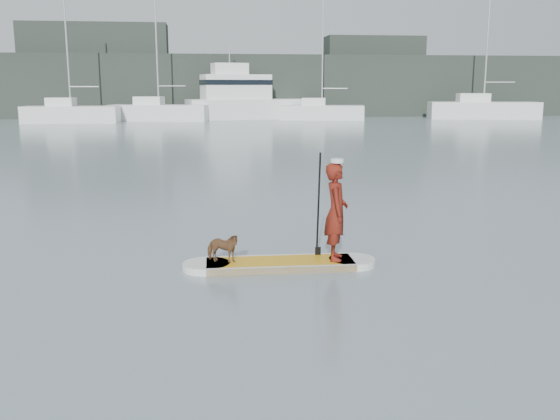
{
  "coord_description": "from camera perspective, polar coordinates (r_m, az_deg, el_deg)",
  "views": [
    {
      "loc": [
        0.15,
        -10.73,
        3.05
      ],
      "look_at": [
        1.42,
        -0.58,
        1.0
      ],
      "focal_mm": 40.0,
      "sensor_mm": 36.0,
      "label": 1
    }
  ],
  "objects": [
    {
      "name": "motor_yacht_a",
      "position": [
        58.51,
        -3.46,
        10.14
      ],
      "size": [
        11.58,
        5.64,
        6.67
      ],
      "rotation": [
        0.0,
        0.0,
        0.21
      ],
      "color": "white",
      "rests_on": "ground"
    },
    {
      "name": "white_cap",
      "position": [
        10.46,
        5.24,
        4.51
      ],
      "size": [
        0.22,
        0.22,
        0.07
      ],
      "primitive_type": "cylinder",
      "color": "silver",
      "rests_on": "paddler"
    },
    {
      "name": "shore_building_east",
      "position": [
        67.16,
        8.46,
        12.0
      ],
      "size": [
        10.0,
        4.0,
        8.0
      ],
      "primitive_type": "cube",
      "color": "black",
      "rests_on": "ground"
    },
    {
      "name": "ground",
      "position": [
        11.16,
        -7.66,
        -4.64
      ],
      "size": [
        140.0,
        140.0,
        0.0
      ],
      "primitive_type": "plane",
      "color": "slate",
      "rests_on": "ground"
    },
    {
      "name": "paddle",
      "position": [
        10.87,
        3.52,
        -0.66
      ],
      "size": [
        0.1,
        0.3,
        2.0
      ],
      "rotation": [
        0.0,
        0.0,
        -0.02
      ],
      "color": "black",
      "rests_on": "ground"
    },
    {
      "name": "paddler",
      "position": [
        10.59,
        5.16,
        -0.15
      ],
      "size": [
        0.5,
        0.67,
        1.66
      ],
      "primitive_type": "imported",
      "rotation": [
        0.0,
        0.0,
        1.39
      ],
      "color": "maroon",
      "rests_on": "paddleboard"
    },
    {
      "name": "paddleboard",
      "position": [
        10.66,
        0.0,
        -4.96
      ],
      "size": [
        3.3,
        0.84,
        0.12
      ],
      "rotation": [
        0.0,
        0.0,
        -0.02
      ],
      "color": "gold",
      "rests_on": "ground"
    },
    {
      "name": "sailboat_c",
      "position": [
        55.12,
        -18.62,
        8.41
      ],
      "size": [
        7.84,
        2.99,
        11.07
      ],
      "rotation": [
        0.0,
        0.0,
        -0.06
      ],
      "color": "white",
      "rests_on": "ground"
    },
    {
      "name": "dog",
      "position": [
        10.53,
        -5.29,
        -3.46
      ],
      "size": [
        0.66,
        0.49,
        0.5
      ],
      "primitive_type": "imported",
      "rotation": [
        0.0,
        0.0,
        1.16
      ],
      "color": "#53361C",
      "rests_on": "paddleboard"
    },
    {
      "name": "shore_building_west",
      "position": [
        65.54,
        -16.43,
        12.13
      ],
      "size": [
        14.0,
        4.0,
        9.0
      ],
      "primitive_type": "cube",
      "color": "black",
      "rests_on": "ground"
    },
    {
      "name": "sailboat_f",
      "position": [
        61.43,
        18.01,
        8.85
      ],
      "size": [
        10.23,
        4.77,
        14.75
      ],
      "rotation": [
        0.0,
        0.0,
        -0.2
      ],
      "color": "white",
      "rests_on": "ground"
    },
    {
      "name": "shore_mass",
      "position": [
        63.73,
        -7.42,
        11.17
      ],
      "size": [
        90.0,
        6.0,
        6.0
      ],
      "primitive_type": "cube",
      "color": "black",
      "rests_on": "ground"
    },
    {
      "name": "sailboat_d",
      "position": [
        56.14,
        -11.08,
        8.9
      ],
      "size": [
        8.79,
        4.15,
        12.46
      ],
      "rotation": [
        0.0,
        0.0,
        -0.19
      ],
      "color": "white",
      "rests_on": "ground"
    },
    {
      "name": "sailboat_e",
      "position": [
        56.85,
        3.78,
        8.99
      ],
      "size": [
        7.82,
        3.93,
        10.84
      ],
      "rotation": [
        0.0,
        0.0,
        -0.21
      ],
      "color": "white",
      "rests_on": "ground"
    }
  ]
}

